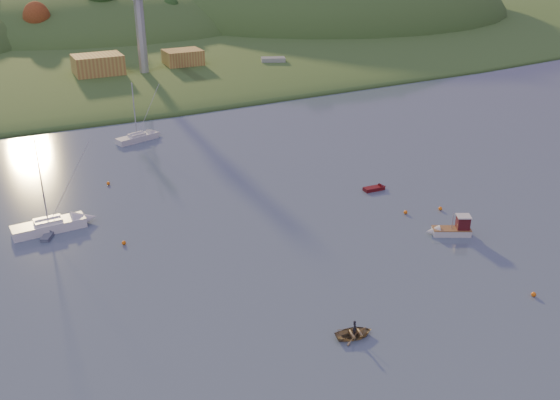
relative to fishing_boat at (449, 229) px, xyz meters
name	(u,v)px	position (x,y,z in m)	size (l,w,h in m)	color
far_shore	(61,23)	(-13.74, 203.98, -0.77)	(620.00, 220.00, 1.50)	#30471C
shore_slope	(97,52)	(-13.74, 138.98, -0.77)	(640.00, 150.00, 7.00)	#30471C
hill_center	(99,29)	(-3.74, 183.98, -0.77)	(140.00, 120.00, 36.00)	#30471C
hill_right	(323,19)	(81.26, 168.98, -0.77)	(150.00, 130.00, 60.00)	#30471C
hillside_trees	(84,42)	(-13.74, 158.98, -0.77)	(280.00, 50.00, 32.00)	#194117
wharf	(155,76)	(-8.74, 95.98, 0.43)	(42.00, 16.00, 2.40)	slate
shed_west	(98,65)	(-21.74, 96.98, 4.03)	(11.00, 8.00, 4.80)	#A66D37
shed_east	(183,58)	(-0.74, 97.98, 3.63)	(9.00, 7.00, 4.00)	#A66D37
dock_crane	(141,10)	(-11.74, 92.37, 16.41)	(3.20, 28.00, 20.30)	#B7B7BC
fishing_boat	(449,229)	(0.00, 0.00, 0.00)	(5.59, 3.98, 3.46)	silver
sailboat_near	(49,225)	(-43.79, 23.34, 0.01)	(8.92, 3.14, 12.19)	white
sailboat_far	(137,137)	(-24.74, 52.90, -0.08)	(7.82, 4.36, 10.39)	silver
canoe	(354,333)	(-21.71, -12.22, -0.39)	(2.57, 3.59, 0.74)	olive
paddler	(354,330)	(-21.71, -12.22, -0.01)	(0.55, 0.36, 1.51)	black
red_tender	(378,188)	(0.52, 15.73, -0.51)	(3.63, 1.38, 1.22)	#500B0E
grey_dinghy	(49,235)	(-44.08, 21.87, -0.56)	(2.12, 2.87, 1.01)	#4E5867
work_vessel	(273,67)	(21.26, 91.98, 0.53)	(15.04, 9.76, 3.64)	slate
buoy_0	(534,294)	(-1.45, -14.81, -0.52)	(0.50, 0.50, 0.50)	orange
buoy_1	(406,212)	(-1.00, 7.24, -0.52)	(0.50, 0.50, 0.50)	orange
buoy_2	(124,243)	(-36.38, 15.51, -0.52)	(0.50, 0.50, 0.50)	orange
buoy_3	(108,183)	(-33.85, 34.98, -0.52)	(0.50, 0.50, 0.50)	orange
buoy_4	(440,209)	(3.86, 6.08, -0.52)	(0.50, 0.50, 0.50)	orange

